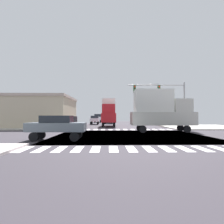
% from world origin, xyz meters
% --- Properties ---
extents(ground, '(90.00, 90.00, 0.05)m').
position_xyz_m(ground, '(0.00, 0.00, -0.03)').
color(ground, '#332E35').
extents(sidewalk_corner_ne, '(12.00, 12.00, 0.14)m').
position_xyz_m(sidewalk_corner_ne, '(13.00, 12.00, 0.07)').
color(sidewalk_corner_ne, '#B2ADA3').
rests_on(sidewalk_corner_ne, ground).
extents(sidewalk_corner_nw, '(12.00, 12.00, 0.14)m').
position_xyz_m(sidewalk_corner_nw, '(-13.00, 12.00, 0.07)').
color(sidewalk_corner_nw, '#ADA99D').
rests_on(sidewalk_corner_nw, ground).
extents(crosswalk_near, '(13.50, 2.00, 0.01)m').
position_xyz_m(crosswalk_near, '(-0.25, -7.30, 0.00)').
color(crosswalk_near, white).
rests_on(crosswalk_near, ground).
extents(crosswalk_far, '(13.50, 2.00, 0.01)m').
position_xyz_m(crosswalk_far, '(-0.25, 7.30, 0.00)').
color(crosswalk_far, white).
rests_on(crosswalk_far, ground).
extents(traffic_signal_mast, '(7.97, 0.55, 6.52)m').
position_xyz_m(traffic_signal_mast, '(5.41, 7.71, 4.87)').
color(traffic_signal_mast, gray).
rests_on(traffic_signal_mast, ground).
extents(street_lamp, '(1.78, 0.32, 8.21)m').
position_xyz_m(street_lamp, '(7.50, 18.42, 4.90)').
color(street_lamp, gray).
rests_on(street_lamp, ground).
extents(bank_building, '(17.01, 10.89, 5.07)m').
position_xyz_m(bank_building, '(-16.00, 13.76, 2.54)').
color(bank_building, '#BBAC92').
rests_on(bank_building, ground).
extents(pickup_nearside_1, '(2.00, 5.10, 2.35)m').
position_xyz_m(pickup_nearside_1, '(-2.00, 32.75, 1.29)').
color(pickup_nearside_1, black).
rests_on(pickup_nearside_1, ground).
extents(box_truck_farside_1, '(7.20, 2.40, 4.85)m').
position_xyz_m(box_truck_farside_1, '(3.96, 3.50, 2.56)').
color(box_truck_farside_1, black).
rests_on(box_truck_farside_1, ground).
extents(sedan_crossing_1, '(4.30, 1.80, 1.88)m').
position_xyz_m(sedan_crossing_1, '(-5.95, -3.50, 1.12)').
color(sedan_crossing_1, black).
rests_on(sedan_crossing_1, ground).
extents(box_truck_queued_2, '(2.40, 7.20, 4.85)m').
position_xyz_m(box_truck_queued_2, '(-2.00, 15.17, 2.56)').
color(box_truck_queued_2, black).
rests_on(box_truck_queued_2, ground).
extents(pickup_leading_2, '(2.00, 5.10, 2.35)m').
position_xyz_m(pickup_leading_2, '(-2.00, 26.56, 1.29)').
color(pickup_leading_2, black).
rests_on(pickup_leading_2, ground).
extents(pickup_middle_3, '(2.00, 5.10, 2.35)m').
position_xyz_m(pickup_middle_3, '(-5.00, 34.67, 1.29)').
color(pickup_middle_3, black).
rests_on(pickup_middle_3, ground).
extents(sedan_outer_2, '(1.80, 4.30, 1.88)m').
position_xyz_m(sedan_outer_2, '(-5.00, 22.64, 1.12)').
color(sedan_outer_2, black).
rests_on(sedan_outer_2, ground).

